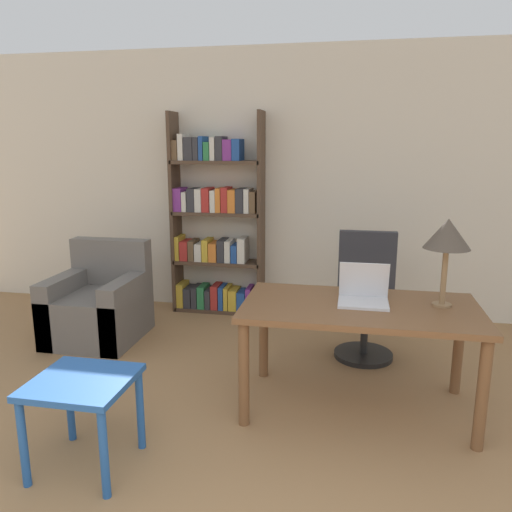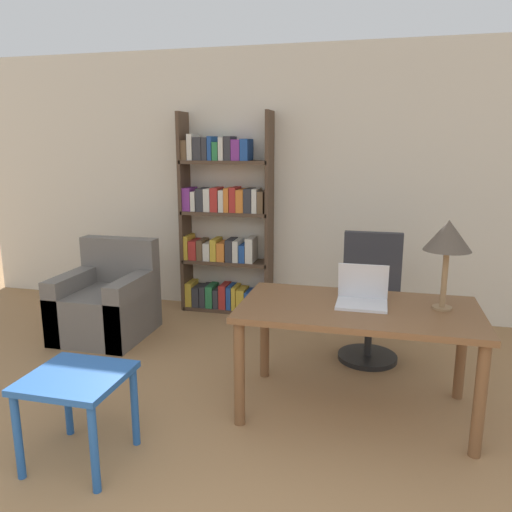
{
  "view_description": "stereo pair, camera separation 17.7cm",
  "coord_description": "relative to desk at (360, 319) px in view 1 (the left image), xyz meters",
  "views": [
    {
      "loc": [
        0.34,
        -0.6,
        1.74
      ],
      "look_at": [
        -0.32,
        2.76,
        0.98
      ],
      "focal_mm": 35.0,
      "sensor_mm": 36.0,
      "label": 1
    },
    {
      "loc": [
        0.52,
        -0.56,
        1.74
      ],
      "look_at": [
        -0.32,
        2.76,
        0.98
      ],
      "focal_mm": 35.0,
      "sensor_mm": 36.0,
      "label": 2
    }
  ],
  "objects": [
    {
      "name": "wall_back",
      "position": [
        -0.41,
        1.97,
        0.72
      ],
      "size": [
        8.0,
        0.06,
        2.7
      ],
      "color": "beige",
      "rests_on": "ground_plane"
    },
    {
      "name": "bookshelf",
      "position": [
        -1.48,
        1.78,
        0.28
      ],
      "size": [
        0.95,
        0.28,
        2.07
      ],
      "color": "#4C3828",
      "rests_on": "ground_plane"
    },
    {
      "name": "laptop",
      "position": [
        0.02,
        0.05,
        0.15
      ],
      "size": [
        0.32,
        0.26,
        0.26
      ],
      "color": "silver",
      "rests_on": "desk"
    },
    {
      "name": "office_chair",
      "position": [
        0.06,
        0.93,
        -0.16
      ],
      "size": [
        0.5,
        0.5,
        1.04
      ],
      "color": "black",
      "rests_on": "ground_plane"
    },
    {
      "name": "armchair",
      "position": [
        -2.32,
        0.84,
        -0.34
      ],
      "size": [
        0.76,
        0.8,
        0.87
      ],
      "color": "#66605B",
      "rests_on": "ground_plane"
    },
    {
      "name": "side_table_blue",
      "position": [
        -1.46,
        -0.93,
        -0.2
      ],
      "size": [
        0.52,
        0.5,
        0.52
      ],
      "color": "#2356A3",
      "rests_on": "ground_plane"
    },
    {
      "name": "table_lamp",
      "position": [
        0.51,
        0.08,
        0.56
      ],
      "size": [
        0.29,
        0.29,
        0.57
      ],
      "color": "olive",
      "rests_on": "desk"
    },
    {
      "name": "desk",
      "position": [
        0.0,
        0.0,
        0.0
      ],
      "size": [
        1.52,
        0.82,
        0.73
      ],
      "color": "brown",
      "rests_on": "ground_plane"
    }
  ]
}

